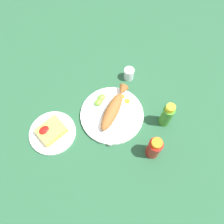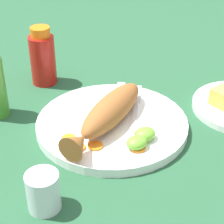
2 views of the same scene
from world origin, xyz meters
The scene contains 13 objects.
ground_plane centered at (0.00, 0.00, 0.00)m, with size 4.00×4.00×0.00m, color #235133.
main_plate centered at (0.00, 0.00, 0.01)m, with size 0.30×0.30×0.02m, color white.
fried_fish centered at (-0.02, -0.01, 0.05)m, with size 0.25×0.15×0.05m.
fork_near centered at (0.05, 0.05, 0.02)m, with size 0.15×0.13×0.00m.
fork_far centered at (0.08, 0.02, 0.02)m, with size 0.14×0.14×0.00m.
carrot_slice_near centered at (-0.10, 0.00, 0.02)m, with size 0.03×0.03×0.00m, color orange.
carrot_slice_mid centered at (-0.10, -0.04, 0.02)m, with size 0.02×0.02×0.00m, color orange.
carrot_slice_far centered at (-0.08, -0.05, 0.02)m, with size 0.03×0.03×0.00m, color orange.
carrot_slice_extra centered at (-0.02, -0.10, 0.02)m, with size 0.03×0.03×0.00m, color orange.
lime_wedge_main centered at (-0.02, -0.10, 0.03)m, with size 0.04×0.03×0.02m, color #6BB233.
lime_wedge_side centered at (0.01, -0.09, 0.03)m, with size 0.04×0.04×0.02m, color #6BB233.
hot_sauce_bottle_red centered at (-0.01, 0.25, 0.06)m, with size 0.06×0.06×0.14m.
salt_cup centered at (-0.22, -0.11, 0.03)m, with size 0.05×0.05×0.06m.
Camera 2 is at (-0.41, -0.53, 0.46)m, focal length 65.00 mm.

